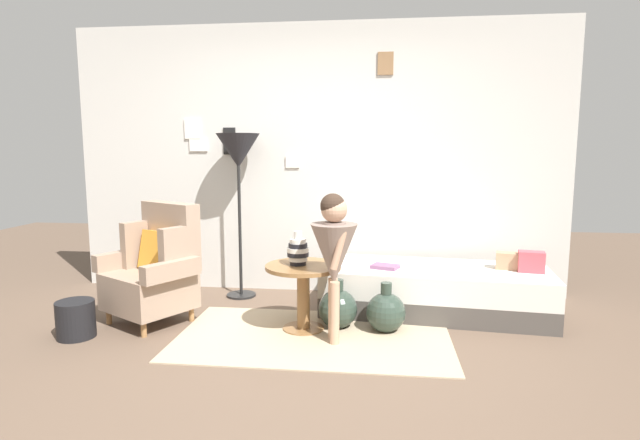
# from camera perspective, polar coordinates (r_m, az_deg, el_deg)

# --- Properties ---
(ground_plane) EXTENTS (12.00, 12.00, 0.00)m
(ground_plane) POSITION_cam_1_polar(r_m,az_deg,el_deg) (3.38, -4.61, -16.70)
(ground_plane) COLOR brown
(gallery_wall) EXTENTS (4.80, 0.12, 2.60)m
(gallery_wall) POSITION_cam_1_polar(r_m,az_deg,el_deg) (5.00, -0.39, 6.75)
(gallery_wall) COLOR beige
(gallery_wall) RESTS_ON ground
(rug) EXTENTS (2.04, 1.20, 0.01)m
(rug) POSITION_cam_1_polar(r_m,az_deg,el_deg) (3.92, -0.72, -12.99)
(rug) COLOR tan
(rug) RESTS_ON ground
(armchair) EXTENTS (0.90, 0.83, 0.97)m
(armchair) POSITION_cam_1_polar(r_m,az_deg,el_deg) (4.38, -18.00, -5.22)
(armchair) COLOR #9E7042
(armchair) RESTS_ON ground
(daybed) EXTENTS (1.97, 0.99, 0.40)m
(daybed) POSITION_cam_1_polar(r_m,az_deg,el_deg) (4.53, 12.78, -7.69)
(daybed) COLOR #4C4742
(daybed) RESTS_ON ground
(pillow_head) EXTENTS (0.22, 0.15, 0.17)m
(pillow_head) POSITION_cam_1_polar(r_m,az_deg,el_deg) (4.54, 22.68, -4.36)
(pillow_head) COLOR #D64C56
(pillow_head) RESTS_ON daybed
(pillow_mid) EXTENTS (0.21, 0.16, 0.14)m
(pillow_mid) POSITION_cam_1_polar(r_m,az_deg,el_deg) (4.58, 20.32, -4.33)
(pillow_mid) COLOR tan
(pillow_mid) RESTS_ON daybed
(side_table) EXTENTS (0.59, 0.59, 0.52)m
(side_table) POSITION_cam_1_polar(r_m,az_deg,el_deg) (3.96, -1.89, -7.11)
(side_table) COLOR olive
(side_table) RESTS_ON ground
(vase_striped) EXTENTS (0.17, 0.17, 0.26)m
(vase_striped) POSITION_cam_1_polar(r_m,az_deg,el_deg) (3.91, -2.56, -3.52)
(vase_striped) COLOR black
(vase_striped) RESTS_ON side_table
(floor_lamp) EXTENTS (0.41, 0.41, 1.55)m
(floor_lamp) POSITION_cam_1_polar(r_m,az_deg,el_deg) (4.81, -9.18, 7.05)
(floor_lamp) COLOR black
(floor_lamp) RESTS_ON ground
(person_child) EXTENTS (0.34, 0.34, 1.10)m
(person_child) POSITION_cam_1_polar(r_m,az_deg,el_deg) (3.64, 1.58, -3.26)
(person_child) COLOR tan
(person_child) RESTS_ON ground
(book_on_daybed) EXTENTS (0.26, 0.23, 0.03)m
(book_on_daybed) POSITION_cam_1_polar(r_m,az_deg,el_deg) (4.37, 7.35, -5.22)
(book_on_daybed) COLOR #805377
(book_on_daybed) RESTS_ON daybed
(demijohn_near) EXTENTS (0.31, 0.31, 0.39)m
(demijohn_near) POSITION_cam_1_polar(r_m,az_deg,el_deg) (4.07, 2.02, -9.91)
(demijohn_near) COLOR #2D3D33
(demijohn_near) RESTS_ON ground
(demijohn_far) EXTENTS (0.31, 0.31, 0.39)m
(demijohn_far) POSITION_cam_1_polar(r_m,az_deg,el_deg) (4.02, 7.42, -10.23)
(demijohn_far) COLOR #2D3D33
(demijohn_far) RESTS_ON ground
(magazine_basket) EXTENTS (0.28, 0.28, 0.28)m
(magazine_basket) POSITION_cam_1_polar(r_m,az_deg,el_deg) (4.29, -25.79, -10.02)
(magazine_basket) COLOR black
(magazine_basket) RESTS_ON ground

